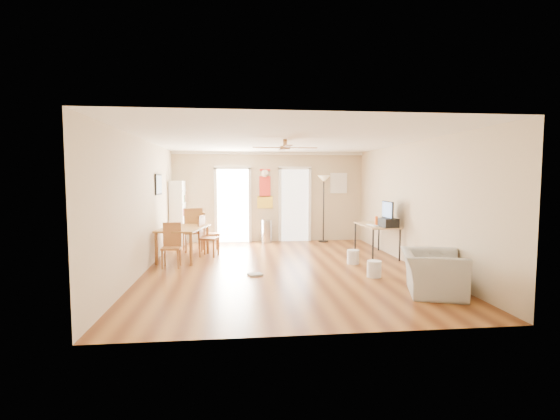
{
  "coord_description": "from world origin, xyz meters",
  "views": [
    {
      "loc": [
        -0.93,
        -7.95,
        1.84
      ],
      "look_at": [
        0.0,
        0.6,
        1.15
      ],
      "focal_mm": 25.38,
      "sensor_mm": 36.0,
      "label": 1
    }
  ],
  "objects": [
    {
      "name": "printer",
      "position": [
        2.45,
        0.56,
        0.85
      ],
      "size": [
        0.37,
        0.42,
        0.2
      ],
      "primitive_type": "cube",
      "rotation": [
        0.0,
        0.0,
        0.1
      ],
      "color": "black",
      "rests_on": "computer_desk"
    },
    {
      "name": "dining_chair_right_a",
      "position": [
        -1.6,
        2.11,
        0.49
      ],
      "size": [
        0.48,
        0.48,
        0.98
      ],
      "primitive_type": null,
      "rotation": [
        0.0,
        0.0,
        1.77
      ],
      "color": "#AD7A37",
      "rests_on": "floor"
    },
    {
      "name": "armchair",
      "position": [
        2.15,
        -2.06,
        0.34
      ],
      "size": [
        1.19,
        1.27,
        0.68
      ],
      "primitive_type": "imported",
      "rotation": [
        0.0,
        0.0,
        1.25
      ],
      "color": "#9B9B96",
      "rests_on": "floor"
    },
    {
      "name": "wastebasket_b",
      "position": [
        1.6,
        -0.92,
        0.15
      ],
      "size": [
        0.32,
        0.32,
        0.31
      ],
      "primitive_type": "cylinder",
      "rotation": [
        0.0,
        0.0,
        0.23
      ],
      "color": "silver",
      "rests_on": "floor"
    },
    {
      "name": "dining_chair_far",
      "position": [
        -2.06,
        2.16,
        0.55
      ],
      "size": [
        0.55,
        0.55,
        1.09
      ],
      "primitive_type": null,
      "rotation": [
        0.0,
        0.0,
        3.4
      ],
      "color": "olive",
      "rests_on": "floor"
    },
    {
      "name": "ceiling",
      "position": [
        0.0,
        0.0,
        2.6
      ],
      "size": [
        5.5,
        7.0,
        0.0
      ],
      "primitive_type": null,
      "color": "silver",
      "rests_on": "floor"
    },
    {
      "name": "wall_front",
      "position": [
        0.0,
        -3.5,
        1.3
      ],
      "size": [
        5.5,
        0.04,
        2.6
      ],
      "primitive_type": null,
      "color": "beige",
      "rests_on": "floor"
    },
    {
      "name": "wall_back",
      "position": [
        0.0,
        3.5,
        1.3
      ],
      "size": [
        5.5,
        0.04,
        2.6
      ],
      "primitive_type": null,
      "color": "beige",
      "rests_on": "floor"
    },
    {
      "name": "wall_decal",
      "position": [
        -0.13,
        3.48,
        1.55
      ],
      "size": [
        0.46,
        0.03,
        1.1
      ],
      "primitive_type": "cube",
      "color": "red",
      "rests_on": "wall_back"
    },
    {
      "name": "kitchen_doorway",
      "position": [
        -1.05,
        3.48,
        1.05
      ],
      "size": [
        0.9,
        0.1,
        2.1
      ],
      "primitive_type": null,
      "color": "white",
      "rests_on": "wall_back"
    },
    {
      "name": "trash_can",
      "position": [
        -0.1,
        3.25,
        0.33
      ],
      "size": [
        0.31,
        0.31,
        0.65
      ],
      "primitive_type": "cylinder",
      "rotation": [
        0.0,
        0.0,
        0.02
      ],
      "color": "#B7B7BA",
      "rests_on": "floor"
    },
    {
      "name": "torchiere_lamp",
      "position": [
        1.56,
        3.24,
        0.96
      ],
      "size": [
        0.41,
        0.41,
        1.92
      ],
      "primitive_type": null,
      "rotation": [
        0.0,
        0.0,
        0.16
      ],
      "color": "black",
      "rests_on": "floor"
    },
    {
      "name": "ceiling_fan",
      "position": [
        0.0,
        -0.3,
        2.43
      ],
      "size": [
        1.24,
        1.24,
        0.2
      ],
      "primitive_type": null,
      "color": "#593819",
      "rests_on": "ceiling"
    },
    {
      "name": "crown_molding",
      "position": [
        0.0,
        0.0,
        2.56
      ],
      "size": [
        5.5,
        7.0,
        0.08
      ],
      "primitive_type": null,
      "color": "white",
      "rests_on": "wall_back"
    },
    {
      "name": "wastebasket_a",
      "position": [
        1.55,
        0.24,
        0.15
      ],
      "size": [
        0.33,
        0.33,
        0.3
      ],
      "primitive_type": "cylinder",
      "rotation": [
        0.0,
        0.0,
        0.33
      ],
      "color": "silver",
      "rests_on": "floor"
    },
    {
      "name": "floor_cloth",
      "position": [
        -0.6,
        -0.56,
        0.02
      ],
      "size": [
        0.3,
        0.27,
        0.04
      ],
      "primitive_type": "cube",
      "rotation": [
        0.0,
        0.0,
        0.28
      ],
      "color": "#A1A09C",
      "rests_on": "floor"
    },
    {
      "name": "computer_desk",
      "position": [
        2.35,
        1.06,
        0.37
      ],
      "size": [
        0.7,
        1.39,
        0.75
      ],
      "primitive_type": null,
      "color": "tan",
      "rests_on": "floor"
    },
    {
      "name": "bookshelf",
      "position": [
        -2.55,
        3.14,
        0.88
      ],
      "size": [
        0.47,
        0.84,
        1.77
      ],
      "primitive_type": null,
      "rotation": [
        0.0,
        0.0,
        0.16
      ],
      "color": "white",
      "rests_on": "floor"
    },
    {
      "name": "floor",
      "position": [
        0.0,
        0.0,
        0.0
      ],
      "size": [
        7.0,
        7.0,
        0.0
      ],
      "primitive_type": "plane",
      "color": "brown",
      "rests_on": "ground"
    },
    {
      "name": "orange_bottle",
      "position": [
        2.3,
        0.93,
        0.85
      ],
      "size": [
        0.09,
        0.09,
        0.21
      ],
      "primitive_type": "cylinder",
      "rotation": [
        0.0,
        0.0,
        0.24
      ],
      "color": "#FE5F16",
      "rests_on": "computer_desk"
    },
    {
      "name": "bathroom_doorway",
      "position": [
        0.75,
        3.48,
        1.05
      ],
      "size": [
        0.8,
        0.1,
        2.1
      ],
      "primitive_type": null,
      "color": "white",
      "rests_on": "wall_back"
    },
    {
      "name": "imac",
      "position": [
        2.47,
        0.68,
        1.03
      ],
      "size": [
        0.24,
        0.62,
        0.58
      ],
      "primitive_type": null,
      "rotation": [
        0.0,
        0.0,
        0.26
      ],
      "color": "black",
      "rests_on": "computer_desk"
    },
    {
      "name": "keyboard",
      "position": [
        2.2,
        0.88,
        0.75
      ],
      "size": [
        0.19,
        0.45,
        0.02
      ],
      "primitive_type": "cube",
      "rotation": [
        0.0,
        0.0,
        0.12
      ],
      "color": "white",
      "rests_on": "computer_desk"
    },
    {
      "name": "ac_grille",
      "position": [
        2.05,
        3.47,
        1.7
      ],
      "size": [
        0.5,
        0.04,
        0.6
      ],
      "primitive_type": "cube",
      "color": "white",
      "rests_on": "wall_back"
    },
    {
      "name": "dining_table",
      "position": [
        -2.15,
        1.17,
        0.36
      ],
      "size": [
        1.13,
        1.59,
        0.73
      ],
      "primitive_type": null,
      "rotation": [
        0.0,
        0.0,
        -0.19
      ],
      "color": "#A57235",
      "rests_on": "floor"
    },
    {
      "name": "dining_chair_near",
      "position": [
        -2.29,
        0.32,
        0.45
      ],
      "size": [
        0.38,
        0.38,
        0.91
      ],
      "primitive_type": null,
      "rotation": [
        0.0,
        0.0,
        0.0
      ],
      "color": "#A76835",
      "rests_on": "floor"
    },
    {
      "name": "wall_left",
      "position": [
        -2.75,
        0.0,
        1.3
      ],
      "size": [
        0.04,
        7.0,
        2.6
      ],
      "primitive_type": null,
      "color": "beige",
      "rests_on": "floor"
    },
    {
      "name": "dining_chair_right_b",
      "position": [
        -1.6,
        1.42,
        0.48
      ],
      "size": [
        0.48,
        0.48,
        0.96
      ],
      "primitive_type": null,
      "rotation": [
        0.0,
        0.0,
        1.31
      ],
      "color": "#965A30",
      "rests_on": "floor"
    },
    {
      "name": "wall_right",
      "position": [
        2.75,
        0.0,
        1.3
      ],
      "size": [
        0.04,
        7.0,
        2.6
      ],
      "primitive_type": null,
      "color": "beige",
      "rests_on": "floor"
    },
    {
      "name": "framed_poster",
      "position": [
        -2.73,
        1.4,
        1.7
      ],
      "size": [
        0.04,
        0.66,
        0.48
      ],
      "primitive_type": "cube",
      "color": "black",
      "rests_on": "wall_left"
    }
  ]
}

